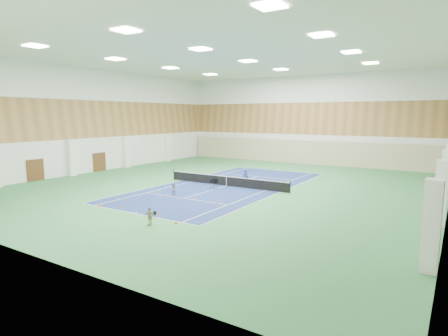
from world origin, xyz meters
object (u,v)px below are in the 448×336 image
(ball_cart, at_px, (214,184))
(child_apron, at_px, (150,216))
(child_court, at_px, (174,189))
(tennis_net, at_px, (226,180))
(coach, at_px, (245,178))

(ball_cart, bearing_deg, child_apron, -76.67)
(child_apron, bearing_deg, ball_cart, 101.33)
(child_court, bearing_deg, ball_cart, 31.28)
(tennis_net, distance_m, coach, 1.79)
(child_court, height_order, child_apron, child_apron)
(child_apron, distance_m, ball_cart, 11.68)
(tennis_net, bearing_deg, child_apron, -77.98)
(tennis_net, relative_size, ball_cart, 13.49)
(child_apron, bearing_deg, child_court, 116.87)
(coach, relative_size, child_apron, 1.38)
(child_apron, xyz_separation_m, ball_cart, (-2.92, 11.31, -0.09))
(tennis_net, height_order, ball_cart, tennis_net)
(child_apron, height_order, ball_cart, child_apron)
(child_court, distance_m, ball_cart, 4.17)
(coach, distance_m, child_apron, 14.43)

